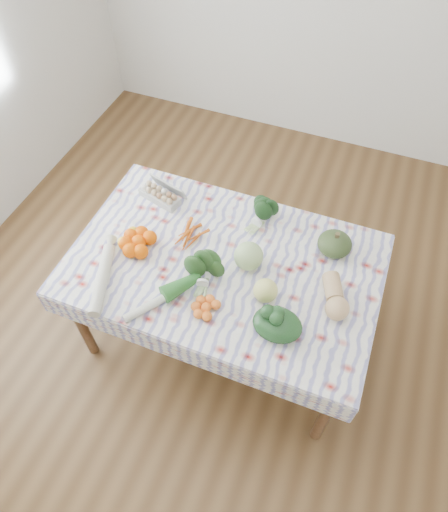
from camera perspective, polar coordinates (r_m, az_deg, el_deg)
The scene contains 16 objects.
ground at distance 3.10m, azimuth 0.00°, elevation -9.25°, with size 4.50×4.50×0.00m, color #52361C.
dining_table at distance 2.53m, azimuth 0.00°, elevation -1.96°, with size 1.60×1.00×0.75m.
tablecloth at distance 2.46m, azimuth 0.00°, elevation -0.91°, with size 1.66×1.06×0.01m, color white.
egg_carton at distance 2.77m, azimuth -8.05°, elevation 7.50°, with size 0.26×0.10×0.07m, color #AFAFAA.
carrot_bunch at distance 2.56m, azimuth -4.09°, elevation 2.64°, with size 0.19×0.17×0.03m, color #C85610.
kale_bunch at distance 2.59m, azimuth 4.80°, elevation 5.41°, with size 0.18×0.16×0.16m, color #163715.
kabocha_squash at distance 2.53m, azimuth 13.67°, elevation 1.50°, with size 0.19×0.19×0.12m, color #354822.
cabbage at distance 2.39m, azimuth 3.08°, elevation -0.01°, with size 0.16×0.16×0.16m, color #A2C47A.
butternut_squash at distance 2.33m, azimuth 13.74°, elevation -4.86°, with size 0.12×0.26×0.12m, color tan.
orange_cluster at distance 2.53m, azimuth -10.66°, elevation 1.70°, with size 0.26×0.26×0.09m, color #FA5A01.
broccoli at distance 2.35m, azimuth -2.52°, elevation -2.11°, with size 0.16×0.16×0.12m, color #254D1D.
mandarin_cluster at distance 2.27m, azimuth -2.25°, elevation -6.40°, with size 0.17×0.17×0.05m, color orange.
grapefruit at distance 2.29m, azimuth 5.20°, elevation -4.32°, with size 0.12×0.12×0.12m, color #DBDA70.
spinach_bag at distance 2.21m, azimuth 6.69°, elevation -8.49°, with size 0.24×0.19×0.11m, color #143216.
daikon at distance 2.44m, azimuth -14.99°, elevation -2.80°, with size 0.06×0.06×0.44m, color beige.
leek at distance 2.32m, azimuth -7.77°, elevation -5.33°, with size 0.05×0.05×0.42m, color beige.
Camera 1 is at (0.53, -1.37, 2.73)m, focal length 32.00 mm.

